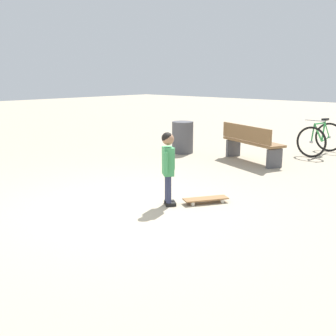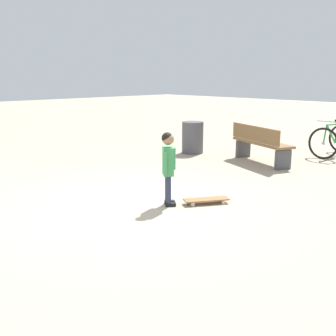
{
  "view_description": "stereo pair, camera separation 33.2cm",
  "coord_description": "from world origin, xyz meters",
  "px_view_note": "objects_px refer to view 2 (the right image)",
  "views": [
    {
      "loc": [
        3.61,
        4.23,
        1.83
      ],
      "look_at": [
        -0.55,
        0.4,
        0.55
      ],
      "focal_mm": 43.77,
      "sensor_mm": 36.0,
      "label": 1
    },
    {
      "loc": [
        3.38,
        4.47,
        1.83
      ],
      "look_at": [
        -0.55,
        0.4,
        0.55
      ],
      "focal_mm": 43.77,
      "sensor_mm": 36.0,
      "label": 2
    }
  ],
  "objects_px": {
    "skateboard": "(206,200)",
    "street_bench": "(260,143)",
    "bicycle_mid": "(334,140)",
    "trash_bin": "(193,137)",
    "child_person": "(168,161)"
  },
  "relations": [
    {
      "from": "trash_bin",
      "to": "child_person",
      "type": "bearing_deg",
      "value": 37.74
    },
    {
      "from": "bicycle_mid",
      "to": "trash_bin",
      "type": "distance_m",
      "value": 3.26
    },
    {
      "from": "bicycle_mid",
      "to": "trash_bin",
      "type": "xyz_separation_m",
      "value": [
        2.05,
        -2.53,
        -0.0
      ]
    },
    {
      "from": "child_person",
      "to": "bicycle_mid",
      "type": "distance_m",
      "value": 5.31
    },
    {
      "from": "skateboard",
      "to": "trash_bin",
      "type": "distance_m",
      "value": 4.02
    },
    {
      "from": "skateboard",
      "to": "street_bench",
      "type": "bearing_deg",
      "value": -160.09
    },
    {
      "from": "bicycle_mid",
      "to": "street_bench",
      "type": "xyz_separation_m",
      "value": [
        1.88,
        -0.75,
        0.04
      ]
    },
    {
      "from": "skateboard",
      "to": "street_bench",
      "type": "xyz_separation_m",
      "value": [
        -2.98,
        -1.08,
        0.36
      ]
    },
    {
      "from": "skateboard",
      "to": "trash_bin",
      "type": "xyz_separation_m",
      "value": [
        -2.81,
        -2.86,
        0.32
      ]
    },
    {
      "from": "bicycle_mid",
      "to": "trash_bin",
      "type": "bearing_deg",
      "value": -50.92
    },
    {
      "from": "skateboard",
      "to": "trash_bin",
      "type": "relative_size",
      "value": 0.88
    },
    {
      "from": "child_person",
      "to": "trash_bin",
      "type": "relative_size",
      "value": 1.4
    },
    {
      "from": "bicycle_mid",
      "to": "street_bench",
      "type": "height_order",
      "value": "bicycle_mid"
    },
    {
      "from": "skateboard",
      "to": "bicycle_mid",
      "type": "xyz_separation_m",
      "value": [
        -4.86,
        -0.33,
        0.32
      ]
    },
    {
      "from": "bicycle_mid",
      "to": "trash_bin",
      "type": "height_order",
      "value": "bicycle_mid"
    }
  ]
}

